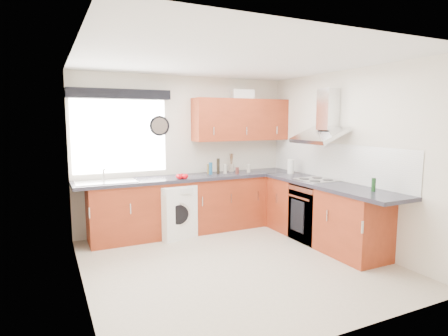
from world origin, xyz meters
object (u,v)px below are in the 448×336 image
upper_cabinets (241,120)px  washing_machine (173,211)px  extractor_hood (323,122)px  oven (315,212)px

upper_cabinets → washing_machine: size_ratio=2.10×
upper_cabinets → washing_machine: 1.93m
upper_cabinets → extractor_hood: bearing=-63.9°
extractor_hood → washing_machine: extractor_hood is taller
washing_machine → upper_cabinets: bearing=-5.2°
upper_cabinets → oven: bearing=-67.5°
oven → upper_cabinets: upper_cabinets is taller
upper_cabinets → washing_machine: upper_cabinets is taller
oven → extractor_hood: bearing=-0.0°
oven → washing_machine: 2.16m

